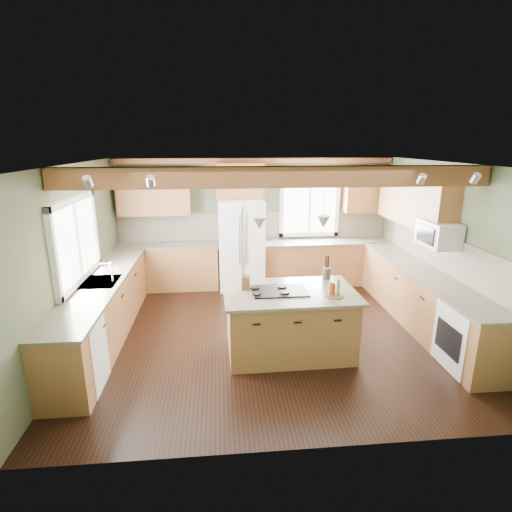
{
  "coord_description": "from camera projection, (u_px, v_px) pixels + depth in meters",
  "views": [
    {
      "loc": [
        -0.73,
        -5.68,
        2.89
      ],
      "look_at": [
        -0.17,
        0.3,
        1.18
      ],
      "focal_mm": 28.0,
      "sensor_mm": 36.0,
      "label": 1
    }
  ],
  "objects": [
    {
      "name": "floor",
      "position": [
        269.0,
        332.0,
        6.29
      ],
      "size": [
        5.6,
        5.6,
        0.0
      ],
      "primitive_type": "plane",
      "color": "black",
      "rests_on": "ground"
    },
    {
      "name": "ceiling",
      "position": [
        270.0,
        164.0,
        5.58
      ],
      "size": [
        5.6,
        5.6,
        0.0
      ],
      "primitive_type": "plane",
      "rotation": [
        3.14,
        0.0,
        0.0
      ],
      "color": "silver",
      "rests_on": "wall_back"
    },
    {
      "name": "wall_back",
      "position": [
        254.0,
        221.0,
        8.33
      ],
      "size": [
        5.6,
        0.0,
        5.6
      ],
      "primitive_type": "plane",
      "rotation": [
        1.57,
        0.0,
        0.0
      ],
      "color": "#424B35",
      "rests_on": "ground"
    },
    {
      "name": "wall_left",
      "position": [
        75.0,
        258.0,
        5.69
      ],
      "size": [
        0.0,
        5.0,
        5.0
      ],
      "primitive_type": "plane",
      "rotation": [
        1.57,
        0.0,
        1.57
      ],
      "color": "#424B35",
      "rests_on": "ground"
    },
    {
      "name": "wall_right",
      "position": [
        448.0,
        249.0,
        6.19
      ],
      "size": [
        0.0,
        5.0,
        5.0
      ],
      "primitive_type": "plane",
      "rotation": [
        1.57,
        0.0,
        -1.57
      ],
      "color": "#424B35",
      "rests_on": "ground"
    },
    {
      "name": "ceiling_beam",
      "position": [
        276.0,
        177.0,
        5.04
      ],
      "size": [
        5.55,
        0.26,
        0.26
      ],
      "primitive_type": "cube",
      "color": "brown",
      "rests_on": "ceiling"
    },
    {
      "name": "soffit_trim",
      "position": [
        255.0,
        161.0,
        7.89
      ],
      "size": [
        5.55,
        0.2,
        0.1
      ],
      "primitive_type": "cube",
      "color": "brown",
      "rests_on": "ceiling"
    },
    {
      "name": "backsplash_back",
      "position": [
        254.0,
        226.0,
        8.34
      ],
      "size": [
        5.58,
        0.03,
        0.58
      ],
      "primitive_type": "cube",
      "color": "brown",
      "rests_on": "wall_back"
    },
    {
      "name": "backsplash_right",
      "position": [
        445.0,
        253.0,
        6.26
      ],
      "size": [
        0.03,
        3.7,
        0.58
      ],
      "primitive_type": "cube",
      "color": "brown",
      "rests_on": "wall_right"
    },
    {
      "name": "base_cab_back_left",
      "position": [
        168.0,
        267.0,
        8.12
      ],
      "size": [
        2.02,
        0.6,
        0.88
      ],
      "primitive_type": "cube",
      "color": "brown",
      "rests_on": "floor"
    },
    {
      "name": "counter_back_left",
      "position": [
        167.0,
        245.0,
        7.99
      ],
      "size": [
        2.06,
        0.64,
        0.04
      ],
      "primitive_type": "cube",
      "color": "#4F473A",
      "rests_on": "base_cab_back_left"
    },
    {
      "name": "base_cab_back_right",
      "position": [
        326.0,
        263.0,
        8.41
      ],
      "size": [
        2.62,
        0.6,
        0.88
      ],
      "primitive_type": "cube",
      "color": "brown",
      "rests_on": "floor"
    },
    {
      "name": "counter_back_right",
      "position": [
        327.0,
        242.0,
        8.29
      ],
      "size": [
        2.66,
        0.64,
        0.04
      ],
      "primitive_type": "cube",
      "color": "#4F473A",
      "rests_on": "base_cab_back_right"
    },
    {
      "name": "base_cab_left",
      "position": [
        104.0,
        312.0,
        6.0
      ],
      "size": [
        0.6,
        3.7,
        0.88
      ],
      "primitive_type": "cube",
      "color": "brown",
      "rests_on": "floor"
    },
    {
      "name": "counter_left",
      "position": [
        100.0,
        283.0,
        5.87
      ],
      "size": [
        0.64,
        3.74,
        0.04
      ],
      "primitive_type": "cube",
      "color": "#4F473A",
      "rests_on": "base_cab_left"
    },
    {
      "name": "base_cab_right",
      "position": [
        422.0,
        300.0,
        6.44
      ],
      "size": [
        0.6,
        3.7,
        0.88
      ],
      "primitive_type": "cube",
      "color": "brown",
      "rests_on": "floor"
    },
    {
      "name": "counter_right",
      "position": [
        425.0,
        273.0,
        6.32
      ],
      "size": [
        0.64,
        3.74,
        0.04
      ],
      "primitive_type": "cube",
      "color": "#4F473A",
      "rests_on": "base_cab_right"
    },
    {
      "name": "upper_cab_back_left",
      "position": [
        154.0,
        192.0,
        7.8
      ],
      "size": [
        1.4,
        0.35,
        0.9
      ],
      "primitive_type": "cube",
      "color": "brown",
      "rests_on": "wall_back"
    },
    {
      "name": "upper_cab_over_fridge",
      "position": [
        240.0,
        181.0,
        7.9
      ],
      "size": [
        0.96,
        0.35,
        0.7
      ],
      "primitive_type": "cube",
      "color": "brown",
      "rests_on": "wall_back"
    },
    {
      "name": "upper_cab_right",
      "position": [
        415.0,
        199.0,
        6.85
      ],
      "size": [
        0.35,
        2.2,
        0.9
      ],
      "primitive_type": "cube",
      "color": "brown",
      "rests_on": "wall_right"
    },
    {
      "name": "upper_cab_back_corner",
      "position": [
        367.0,
        190.0,
        8.19
      ],
      "size": [
        0.9,
        0.35,
        0.9
      ],
      "primitive_type": "cube",
      "color": "brown",
      "rests_on": "wall_back"
    },
    {
      "name": "window_left",
      "position": [
        75.0,
        240.0,
        5.67
      ],
      "size": [
        0.04,
        1.6,
        1.05
      ],
      "primitive_type": "cube",
      "color": "white",
      "rests_on": "wall_left"
    },
    {
      "name": "window_back",
      "position": [
        309.0,
        209.0,
        8.34
      ],
      "size": [
        1.1,
        0.04,
        1.0
      ],
      "primitive_type": "cube",
      "color": "white",
      "rests_on": "wall_back"
    },
    {
      "name": "sink",
      "position": [
        100.0,
        282.0,
        5.87
      ],
      "size": [
        0.5,
        0.65,
        0.03
      ],
      "primitive_type": "cube",
      "color": "#262628",
      "rests_on": "counter_left"
    },
    {
      "name": "faucet",
      "position": [
        112.0,
        273.0,
        5.85
      ],
      "size": [
        0.02,
        0.02,
        0.28
      ],
      "primitive_type": "cylinder",
      "color": "#B2B2B7",
      "rests_on": "sink"
    },
    {
      "name": "dishwasher",
      "position": [
        75.0,
        357.0,
        4.76
      ],
      "size": [
        0.6,
        0.6,
        0.84
      ],
      "primitive_type": "cube",
      "color": "white",
      "rests_on": "floor"
    },
    {
      "name": "oven",
      "position": [
        470.0,
        338.0,
        5.2
      ],
      "size": [
        0.6,
        0.72,
        0.84
      ],
      "primitive_type": "cube",
      "color": "white",
      "rests_on": "floor"
    },
    {
      "name": "microwave",
      "position": [
        439.0,
        234.0,
        6.05
      ],
      "size": [
        0.4,
        0.7,
        0.38
      ],
      "primitive_type": "cube",
      "color": "white",
      "rests_on": "wall_right"
    },
    {
      "name": "pendant_left",
      "position": [
        259.0,
        223.0,
        5.17
      ],
      "size": [
        0.18,
        0.18,
        0.16
      ],
      "primitive_type": "cone",
      "rotation": [
        3.14,
        0.0,
        0.0
      ],
      "color": "#B2B2B7",
      "rests_on": "ceiling"
    },
    {
      "name": "pendant_right",
      "position": [
        323.0,
        222.0,
        5.26
      ],
      "size": [
        0.18,
        0.18,
        0.16
      ],
      "primitive_type": "cone",
      "rotation": [
        3.14,
        0.0,
        0.0
      ],
      "color": "#B2B2B7",
      "rests_on": "ceiling"
    },
    {
      "name": "refrigerator",
      "position": [
        241.0,
        245.0,
        8.05
      ],
      "size": [
        0.9,
        0.74,
        1.8
      ],
      "primitive_type": "cube",
      "color": "white",
      "rests_on": "floor"
    },
    {
      "name": "island",
      "position": [
        289.0,
        323.0,
        5.62
      ],
      "size": [
        1.73,
        1.07,
        0.88
      ],
      "primitive_type": "cube",
      "rotation": [
        0.0,
        0.0,
        0.02
      ],
      "color": "brown",
      "rests_on": "floor"
    },
    {
      "name": "island_top",
      "position": [
        290.0,
        292.0,
        5.49
      ],
      "size": [
        1.84,
        1.19,
        0.04
      ],
      "primitive_type": "cube",
      "rotation": [
        0.0,
        0.0,
        0.02
      ],
      "color": "#4F473A",
      "rests_on": "island"
    },
    {
      "name": "cooktop",
      "position": [
        280.0,
        291.0,
        5.47
      ],
      "size": [
        0.75,
        0.51,
        0.02
      ],
      "primitive_type": "cube",
      "rotation": [
        0.0,
        0.0,
        0.02
      ],
      "color": "black",
      "rests_on": "island_top"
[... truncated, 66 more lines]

